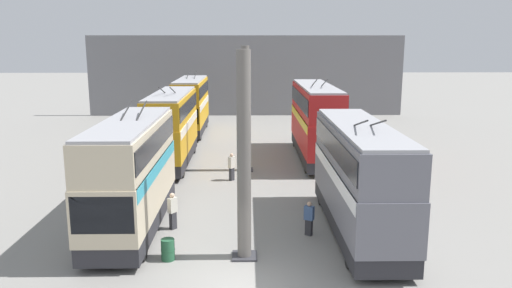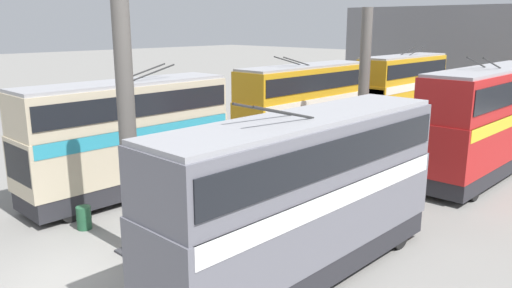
{
  "view_description": "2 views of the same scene",
  "coord_description": "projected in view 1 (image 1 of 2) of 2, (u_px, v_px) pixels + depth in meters",
  "views": [
    {
      "loc": [
        -16.1,
        -0.14,
        8.51
      ],
      "look_at": [
        11.15,
        -0.61,
        2.85
      ],
      "focal_mm": 35.0,
      "sensor_mm": 36.0,
      "label": 1
    },
    {
      "loc": [
        -5.64,
        -13.57,
        7.42
      ],
      "look_at": [
        9.36,
        0.93,
        2.38
      ],
      "focal_mm": 35.0,
      "sensor_mm": 36.0,
      "label": 2
    }
  ],
  "objects": [
    {
      "name": "bus_left_near",
      "position": [
        359.0,
        172.0,
        22.05
      ],
      "size": [
        10.48,
        2.54,
        5.55
      ],
      "color": "black",
      "rests_on": "ground_plane"
    },
    {
      "name": "person_aisle_midway",
      "position": [
        232.0,
        166.0,
        30.79
      ],
      "size": [
        0.48,
        0.45,
        1.73
      ],
      "rotation": [
        0.0,
        0.0,
        4.06
      ],
      "color": "#2D2D33",
      "rests_on": "ground_plane"
    },
    {
      "name": "depot_back_wall",
      "position": [
        246.0,
        76.0,
        57.15
      ],
      "size": [
        0.5,
        36.0,
        9.09
      ],
      "color": "slate",
      "rests_on": "ground_plane"
    },
    {
      "name": "bus_right_mid",
      "position": [
        172.0,
        124.0,
        34.36
      ],
      "size": [
        9.97,
        2.54,
        5.65
      ],
      "color": "black",
      "rests_on": "ground_plane"
    },
    {
      "name": "bus_left_far",
      "position": [
        316.0,
        117.0,
        36.1
      ],
      "size": [
        11.34,
        2.54,
        6.0
      ],
      "color": "black",
      "rests_on": "ground_plane"
    },
    {
      "name": "oil_drum",
      "position": [
        168.0,
        250.0,
        19.65
      ],
      "size": [
        0.56,
        0.56,
        0.87
      ],
      "color": "#235638",
      "rests_on": "ground_plane"
    },
    {
      "name": "person_by_right_row",
      "position": [
        173.0,
        210.0,
        22.8
      ],
      "size": [
        0.48,
        0.45,
        1.73
      ],
      "rotation": [
        0.0,
        0.0,
        0.91
      ],
      "color": "#2D2D33",
      "rests_on": "ground_plane"
    },
    {
      "name": "bus_right_far",
      "position": [
        191.0,
        103.0,
        46.2
      ],
      "size": [
        9.65,
        2.54,
        5.68
      ],
      "color": "black",
      "rests_on": "ground_plane"
    },
    {
      "name": "bus_right_near",
      "position": [
        131.0,
        169.0,
        22.36
      ],
      "size": [
        9.43,
        2.54,
        5.67
      ],
      "color": "black",
      "rests_on": "ground_plane"
    },
    {
      "name": "person_by_left_row",
      "position": [
        309.0,
        218.0,
        22.09
      ],
      "size": [
        0.42,
        0.48,
        1.55
      ],
      "rotation": [
        0.0,
        0.0,
        5.74
      ],
      "color": "#2D2D33",
      "rests_on": "ground_plane"
    },
    {
      "name": "support_column_near",
      "position": [
        244.0,
        161.0,
        19.2
      ],
      "size": [
        0.98,
        0.98,
        8.2
      ],
      "color": "#605B56",
      "rests_on": "ground_plane"
    },
    {
      "name": "ground_plane",
      "position": [
        244.0,
        288.0,
        17.49
      ],
      "size": [
        240.0,
        240.0,
        0.0
      ],
      "primitive_type": "plane",
      "color": "gray"
    },
    {
      "name": "support_column_far",
      "position": [
        245.0,
        111.0,
        32.57
      ],
      "size": [
        0.98,
        0.98,
        8.2
      ],
      "color": "#605B56",
      "rests_on": "ground_plane"
    }
  ]
}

